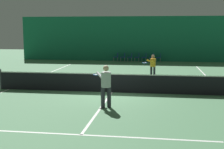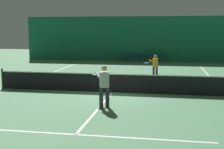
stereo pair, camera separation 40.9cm
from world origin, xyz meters
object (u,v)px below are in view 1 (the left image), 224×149
object	(u,v)px
courtside_chair_0	(116,56)
courtside_chair_6	(159,57)
player_far	(152,64)
tennis_net	(112,82)
courtside_chair_1	(123,56)
courtside_chair_4	(145,57)
courtside_chair_5	(152,57)
courtside_chair_2	(131,56)
player_near	(106,83)
courtside_chair_3	(138,57)

from	to	relation	value
courtside_chair_0	courtside_chair_6	distance (m)	4.14
courtside_chair_6	player_far	bearing A→B (deg)	-2.71
tennis_net	courtside_chair_1	distance (m)	14.94
courtside_chair_4	courtside_chair_5	distance (m)	0.69
tennis_net	courtside_chair_0	xyz separation A→B (m)	(-1.75, 14.90, -0.03)
tennis_net	player_far	bearing A→B (deg)	68.77
courtside_chair_1	courtside_chair_4	size ratio (longest dim) A/B	1.00
courtside_chair_5	tennis_net	bearing A→B (deg)	-6.50
courtside_chair_1	courtside_chair_4	xyz separation A→B (m)	(2.07, 0.00, 0.00)
tennis_net	courtside_chair_5	size ratio (longest dim) A/B	14.29
courtside_chair_0	courtside_chair_4	bearing A→B (deg)	90.00
courtside_chair_0	courtside_chair_4	xyz separation A→B (m)	(2.76, 0.00, 0.00)
courtside_chair_4	courtside_chair_6	xyz separation A→B (m)	(1.38, 0.00, 0.00)
courtside_chair_4	courtside_chair_6	distance (m)	1.38
courtside_chair_5	courtside_chair_6	size ratio (longest dim) A/B	1.00
courtside_chair_4	courtside_chair_5	size ratio (longest dim) A/B	1.00
courtside_chair_0	courtside_chair_2	world-z (taller)	same
courtside_chair_1	courtside_chair_5	distance (m)	2.76
player_far	courtside_chair_5	size ratio (longest dim) A/B	1.79
courtside_chair_5	courtside_chair_6	bearing A→B (deg)	90.00
tennis_net	player_near	distance (m)	3.07
courtside_chair_0	courtside_chair_5	world-z (taller)	same
courtside_chair_1	courtside_chair_5	xyz separation A→B (m)	(2.76, 0.00, 0.00)
courtside_chair_0	courtside_chair_3	distance (m)	2.07
courtside_chair_3	courtside_chair_6	xyz separation A→B (m)	(2.07, 0.00, 0.00)
courtside_chair_2	courtside_chair_4	size ratio (longest dim) A/B	1.00
courtside_chair_1	courtside_chair_2	world-z (taller)	same
tennis_net	courtside_chair_4	distance (m)	14.94
tennis_net	courtside_chair_6	bearing A→B (deg)	80.90
player_near	courtside_chair_5	xyz separation A→B (m)	(1.52, 17.92, -0.52)
courtside_chair_0	courtside_chair_2	size ratio (longest dim) A/B	1.00
player_near	courtside_chair_4	xyz separation A→B (m)	(0.83, 17.92, -0.52)
courtside_chair_1	courtside_chair_5	size ratio (longest dim) A/B	1.00
courtside_chair_0	courtside_chair_6	xyz separation A→B (m)	(4.14, 0.00, 0.00)
tennis_net	courtside_chair_2	xyz separation A→B (m)	(-0.37, 14.90, -0.03)
courtside_chair_1	courtside_chair_5	bearing A→B (deg)	90.00
player_near	courtside_chair_0	distance (m)	18.03
courtside_chair_0	courtside_chair_4	distance (m)	2.76
player_near	player_far	world-z (taller)	player_near
player_far	player_near	bearing A→B (deg)	20.17
player_far	courtside_chair_1	world-z (taller)	player_far
courtside_chair_1	courtside_chair_4	distance (m)	2.07
player_near	player_far	bearing A→B (deg)	-44.14
courtside_chair_6	courtside_chair_1	bearing A→B (deg)	-90.00
courtside_chair_4	courtside_chair_6	world-z (taller)	same
tennis_net	courtside_chair_2	bearing A→B (deg)	91.43
player_far	tennis_net	bearing A→B (deg)	11.23
courtside_chair_0	courtside_chair_3	bearing A→B (deg)	90.00
courtside_chair_0	courtside_chair_6	bearing A→B (deg)	90.00
courtside_chair_1	courtside_chair_5	world-z (taller)	same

